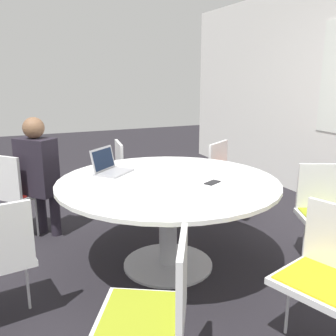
% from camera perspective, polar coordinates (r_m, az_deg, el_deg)
% --- Properties ---
extents(ground_plane, '(16.00, 16.00, 0.00)m').
position_cam_1_polar(ground_plane, '(3.30, 0.00, -14.54)').
color(ground_plane, black).
extents(conference_table, '(1.78, 1.78, 0.75)m').
position_cam_1_polar(conference_table, '(3.05, 0.00, -4.18)').
color(conference_table, '#B7B7BC').
rests_on(conference_table, ground_plane).
extents(chair_0, '(0.61, 0.61, 0.85)m').
position_cam_1_polar(chair_0, '(3.96, -22.28, -2.80)').
color(chair_0, silver).
rests_on(chair_0, ground_plane).
extents(chair_2, '(0.59, 0.58, 0.85)m').
position_cam_1_polar(chair_2, '(1.91, -1.95, -20.22)').
color(chair_2, silver).
rests_on(chair_2, ground_plane).
extents(chair_3, '(0.54, 0.53, 0.85)m').
position_cam_1_polar(chair_3, '(2.40, 22.97, -13.84)').
color(chair_3, silver).
rests_on(chair_3, ground_plane).
extents(chair_4, '(0.56, 0.57, 0.85)m').
position_cam_1_polar(chair_4, '(3.40, 22.94, -5.57)').
color(chair_4, silver).
rests_on(chair_4, ground_plane).
extents(chair_5, '(0.59, 0.60, 0.85)m').
position_cam_1_polar(chair_5, '(4.23, 9.14, -0.89)').
color(chair_5, silver).
rests_on(chair_5, ground_plane).
extents(chair_6, '(0.49, 0.47, 0.85)m').
position_cam_1_polar(chair_6, '(4.30, -5.71, -0.51)').
color(chair_6, silver).
rests_on(chair_6, ground_plane).
extents(person_0, '(0.41, 0.40, 1.20)m').
position_cam_1_polar(person_0, '(3.80, -19.17, -0.14)').
color(person_0, '#231E28').
rests_on(person_0, ground_plane).
extents(laptop, '(0.39, 0.40, 0.21)m').
position_cam_1_polar(laptop, '(3.26, -8.93, 0.18)').
color(laptop, '#99999E').
rests_on(laptop, conference_table).
extents(cell_phone, '(0.13, 0.16, 0.01)m').
position_cam_1_polar(cell_phone, '(2.95, 6.78, -2.21)').
color(cell_phone, black).
rests_on(cell_phone, conference_table).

